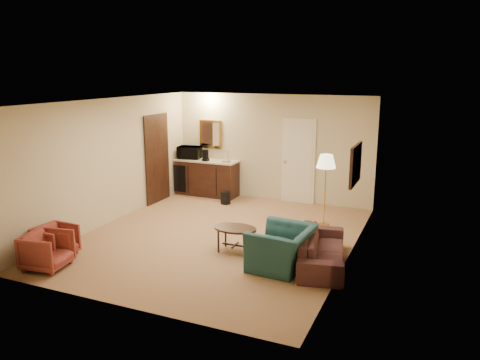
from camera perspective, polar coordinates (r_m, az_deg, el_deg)
The scene contains 12 objects.
ground at distance 9.14m, azimuth -2.61°, elevation -6.92°, with size 6.00×6.00×0.00m, color #9B704E.
room_walls at distance 9.43m, azimuth -1.21°, elevation 4.50°, with size 5.02×6.01×2.61m.
wetbar_cabinet at distance 12.06m, azimuth -4.05°, elevation 0.30°, with size 1.64×0.58×0.92m, color #321C10.
sofa at distance 7.89m, azimuth 10.00°, elevation -7.68°, with size 1.82×0.53×0.71m, color black.
teal_armchair at distance 7.64m, azimuth 5.12°, elevation -7.43°, with size 1.04×0.68×0.91m, color #1C4447.
rose_chair_near at distance 8.71m, azimuth -21.59°, elevation -6.78°, with size 0.59×0.56×0.61m, color #953C31.
rose_chair_far at distance 8.24m, azimuth -22.49°, elevation -7.77°, with size 0.65×0.61×0.67m, color #953C31.
coffee_table at distance 8.35m, azimuth -0.60°, elevation -7.25°, with size 0.78×0.53×0.45m, color #331E11.
floor_lamp at distance 9.76m, azimuth 10.32°, elevation -1.22°, with size 0.40×0.40×1.50m, color #B78D3D.
waste_bin at distance 11.30m, azimuth -1.78°, elevation -2.18°, with size 0.24×0.24×0.30m, color black.
microwave at distance 12.18m, azimuth -6.17°, elevation 3.53°, with size 0.58×0.32×0.39m, color black.
coffee_maker at distance 11.83m, azimuth -4.21°, elevation 3.01°, with size 0.15×0.15×0.28m, color black.
Camera 1 is at (3.78, -7.71, 3.14)m, focal length 35.00 mm.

